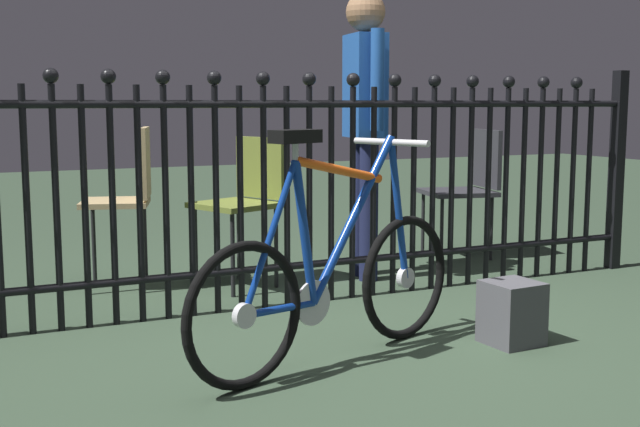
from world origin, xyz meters
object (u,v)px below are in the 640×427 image
at_px(chair_olive, 246,194).
at_px(chair_charcoal, 469,181).
at_px(display_crate, 512,313).
at_px(chair_tan, 129,190).
at_px(person_visitor, 365,109).
at_px(bicycle, 332,279).

xyz_separation_m(chair_olive, chair_charcoal, (1.68, 0.21, -0.01)).
xyz_separation_m(chair_charcoal, display_crate, (-1.03, -1.77, -0.38)).
bearing_deg(chair_olive, chair_tan, 159.81).
relative_size(chair_olive, chair_tan, 0.93).
bearing_deg(chair_charcoal, person_visitor, -162.47).
relative_size(bicycle, display_crate, 5.09).
distance_m(bicycle, chair_charcoal, 2.49).
xyz_separation_m(chair_tan, person_visitor, (1.32, -0.32, 0.45)).
height_order(chair_charcoal, display_crate, chair_charcoal).
bearing_deg(chair_tan, chair_olive, -20.19).
height_order(bicycle, display_crate, bicycle).
xyz_separation_m(bicycle, person_visitor, (0.87, 1.35, 0.66)).
distance_m(bicycle, display_crate, 0.84).
height_order(chair_charcoal, person_visitor, person_visitor).
bearing_deg(chair_charcoal, chair_tan, 179.61).
bearing_deg(chair_olive, person_visitor, -7.95).
bearing_deg(chair_tan, chair_charcoal, -0.39).
bearing_deg(bicycle, display_crate, -7.92).
bearing_deg(chair_tan, person_visitor, -13.77).
bearing_deg(person_visitor, display_crate, -92.43).
relative_size(bicycle, person_visitor, 0.84).
xyz_separation_m(chair_tan, display_crate, (1.25, -1.79, -0.42)).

